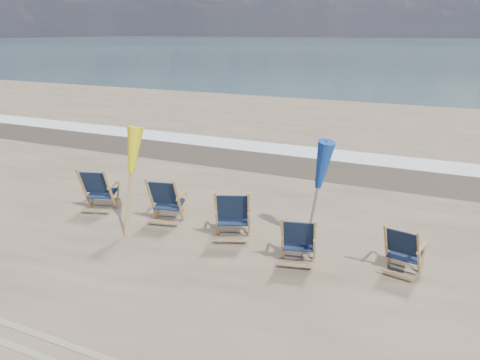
{
  "coord_description": "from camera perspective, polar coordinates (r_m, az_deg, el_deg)",
  "views": [
    {
      "loc": [
        3.69,
        -5.69,
        3.7
      ],
      "look_at": [
        0.0,
        2.2,
        0.9
      ],
      "focal_mm": 35.0,
      "sensor_mm": 36.0,
      "label": 1
    }
  ],
  "objects": [
    {
      "name": "beach_chair_0",
      "position": [
        10.12,
        -15.63,
        -1.24
      ],
      "size": [
        0.84,
        0.9,
        1.02
      ],
      "primitive_type": null,
      "rotation": [
        0.0,
        0.0,
        3.44
      ],
      "color": "#121D35",
      "rests_on": "ground"
    },
    {
      "name": "surf_foam",
      "position": [
        14.94,
        9.98,
        3.21
      ],
      "size": [
        200.0,
        1.4,
        0.01
      ],
      "primitive_type": "cube",
      "color": "silver",
      "rests_on": "ground"
    },
    {
      "name": "wet_sand_strip",
      "position": [
        13.54,
        8.28,
        1.78
      ],
      "size": [
        200.0,
        2.6,
        0.0
      ],
      "primitive_type": "cube",
      "color": "#42362A",
      "rests_on": "ground"
    },
    {
      "name": "ocean",
      "position": [
        133.79,
        24.33,
        14.72
      ],
      "size": [
        400.0,
        400.0,
        0.0
      ],
      "primitive_type": "plane",
      "color": "#355259",
      "rests_on": "ground"
    },
    {
      "name": "umbrella_yellow",
      "position": [
        8.72,
        -13.55,
        2.86
      ],
      "size": [
        0.3,
        0.3,
        2.04
      ],
      "color": "#AB844C",
      "rests_on": "ground"
    },
    {
      "name": "beach_chair_1",
      "position": [
        9.2,
        -7.52,
        -2.66
      ],
      "size": [
        0.8,
        0.86,
        1.01
      ],
      "primitive_type": null,
      "rotation": [
        0.0,
        0.0,
        3.37
      ],
      "color": "#121D35",
      "rests_on": "ground"
    },
    {
      "name": "beach_chair_4",
      "position": [
        7.68,
        20.91,
        -8.55
      ],
      "size": [
        0.67,
        0.73,
        0.89
      ],
      "primitive_type": null,
      "rotation": [
        0.0,
        0.0,
        2.96
      ],
      "color": "#121D35",
      "rests_on": "ground"
    },
    {
      "name": "beach_chair_3",
      "position": [
        7.63,
        9.06,
        -7.56
      ],
      "size": [
        0.73,
        0.79,
        0.92
      ],
      "primitive_type": null,
      "rotation": [
        0.0,
        0.0,
        3.39
      ],
      "color": "#121D35",
      "rests_on": "ground"
    },
    {
      "name": "umbrella_blue",
      "position": [
        8.13,
        9.4,
        1.49
      ],
      "size": [
        0.3,
        0.3,
        1.96
      ],
      "color": "#A5A5AD",
      "rests_on": "ground"
    },
    {
      "name": "beach_chair_2",
      "position": [
        8.41,
        1.07,
        -4.4
      ],
      "size": [
        0.91,
        0.95,
        1.04
      ],
      "primitive_type": null,
      "rotation": [
        0.0,
        0.0,
        3.54
      ],
      "color": "#121D35",
      "rests_on": "ground"
    }
  ]
}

